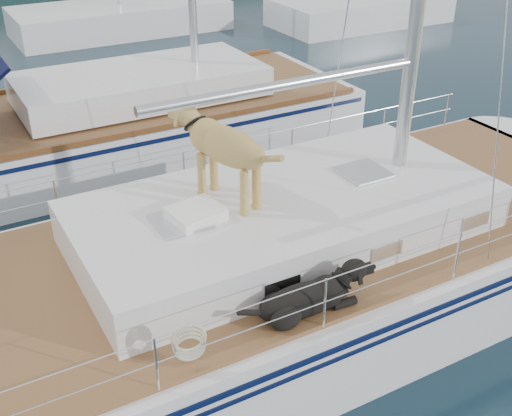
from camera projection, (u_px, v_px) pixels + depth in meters
ground at (230, 330)px, 8.42m from camera, size 120.00×120.00×0.00m
main_sailboat at (236, 285)px, 8.12m from camera, size 12.00×3.80×14.01m
neighbor_sailboat at (92, 132)px, 12.71m from camera, size 11.00×3.50×13.30m
bg_boat_center at (121, 19)px, 22.11m from camera, size 7.20×3.00×11.65m
bg_boat_east at (360, 11)px, 23.23m from camera, size 6.40×3.00×11.65m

